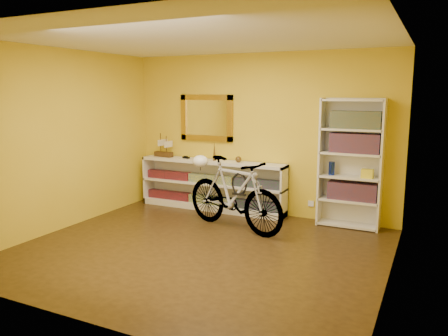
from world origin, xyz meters
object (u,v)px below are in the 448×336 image
at_px(helmet, 200,161).
at_px(bookcase, 350,164).
at_px(console_unit, 212,185).
at_px(bicycle, 234,194).

bearing_deg(helmet, bookcase, 17.40).
height_order(console_unit, bicycle, bicycle).
xyz_separation_m(console_unit, helmet, (0.14, -0.64, 0.51)).
bearing_deg(console_unit, bicycle, -46.54).
relative_size(bookcase, bicycle, 1.05).
bearing_deg(helmet, console_unit, 102.42).
distance_m(console_unit, bookcase, 2.34).
bearing_deg(bicycle, bookcase, -42.35).
relative_size(bookcase, helmet, 7.70).
bearing_deg(helmet, bicycle, -17.05).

